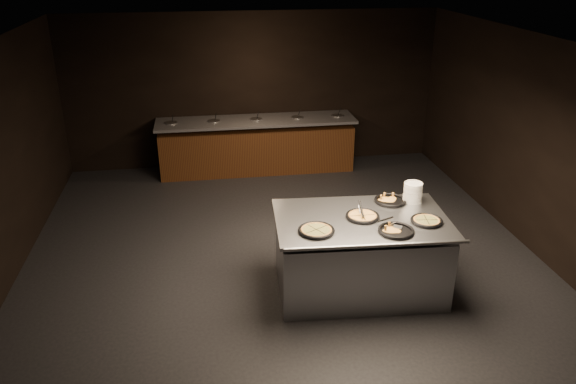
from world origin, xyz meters
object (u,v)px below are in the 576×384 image
(plate_stack, at_px, (413,192))
(pan_cheese_whole, at_px, (362,216))
(pan_veggie_whole, at_px, (316,230))
(serving_counter, at_px, (360,256))

(plate_stack, relative_size, pan_cheese_whole, 0.62)
(pan_veggie_whole, height_order, pan_cheese_whole, same)
(plate_stack, bearing_deg, pan_cheese_whole, -154.86)
(serving_counter, xyz_separation_m, plate_stack, (0.76, 0.37, 0.64))
(serving_counter, distance_m, pan_veggie_whole, 0.85)
(serving_counter, relative_size, pan_cheese_whole, 5.29)
(pan_veggie_whole, bearing_deg, plate_stack, 24.62)
(plate_stack, distance_m, pan_cheese_whole, 0.83)
(pan_veggie_whole, relative_size, pan_cheese_whole, 1.04)
(plate_stack, distance_m, pan_veggie_whole, 1.51)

